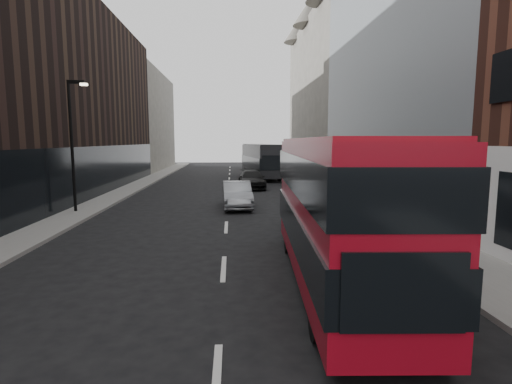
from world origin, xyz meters
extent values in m
cube|color=slate|center=(7.50, 25.00, 0.07)|extent=(3.00, 80.00, 0.15)
cube|color=slate|center=(-8.00, 25.00, 0.07)|extent=(2.00, 80.00, 0.15)
cube|color=#9A9FA4|center=(11.50, 21.00, 10.00)|extent=(5.00, 22.00, 20.00)
cube|color=silver|center=(9.15, 21.00, 1.90)|extent=(0.35, 21.00, 3.80)
cube|color=#635F57|center=(11.50, 44.00, 9.00)|extent=(5.00, 24.00, 18.00)
cone|color=#635F57|center=(9.50, 44.00, 19.50)|extent=(4.00, 4.00, 3.00)
cone|color=#635F57|center=(9.50, 52.00, 19.50)|extent=(4.00, 4.00, 3.00)
cube|color=black|center=(-11.50, 30.00, 7.00)|extent=(5.00, 24.00, 14.00)
cube|color=#635F57|center=(-11.50, 52.00, 6.50)|extent=(5.00, 20.00, 13.00)
cylinder|color=black|center=(-8.30, 18.00, 3.65)|extent=(0.16, 0.16, 7.00)
cube|color=black|center=(-7.90, 18.00, 7.05)|extent=(0.90, 0.15, 0.18)
cube|color=#FFF2CC|center=(-7.50, 18.00, 6.93)|extent=(0.35, 0.22, 0.12)
cube|color=maroon|center=(3.10, 6.44, 2.16)|extent=(2.76, 10.00, 3.60)
cube|color=black|center=(3.10, 6.44, 1.57)|extent=(2.89, 10.06, 0.99)
cube|color=black|center=(3.10, 6.44, 3.10)|extent=(2.89, 10.06, 0.99)
cube|color=black|center=(2.84, 1.46, 1.71)|extent=(1.91, 0.18, 1.26)
cube|color=black|center=(3.36, 11.41, 1.71)|extent=(1.91, 0.18, 1.26)
cube|color=maroon|center=(3.10, 6.44, 3.99)|extent=(2.65, 9.60, 0.12)
cylinder|color=black|center=(2.30, 9.65, 0.45)|extent=(0.32, 0.91, 0.90)
cylinder|color=black|center=(4.24, 9.55, 0.45)|extent=(0.32, 0.91, 0.90)
cylinder|color=black|center=(1.97, 3.32, 0.45)|extent=(0.32, 0.91, 0.90)
cylinder|color=black|center=(3.91, 3.22, 0.45)|extent=(0.32, 0.91, 0.90)
cube|color=black|center=(3.47, 38.48, 1.96)|extent=(3.85, 11.28, 3.11)
cube|color=black|center=(3.47, 38.48, 1.76)|extent=(3.97, 11.34, 1.11)
cube|color=black|center=(4.15, 32.97, 1.91)|extent=(2.13, 0.34, 1.41)
cube|color=black|center=(2.79, 43.99, 1.91)|extent=(2.13, 0.34, 1.41)
cube|color=black|center=(3.47, 38.48, 3.55)|extent=(3.69, 10.82, 0.12)
cylinder|color=black|center=(1.94, 41.85, 0.50)|extent=(0.42, 1.03, 1.00)
cylinder|color=black|center=(4.13, 42.13, 0.50)|extent=(0.42, 1.03, 1.00)
cylinder|color=black|center=(2.81, 34.84, 0.50)|extent=(0.42, 1.03, 1.00)
cylinder|color=black|center=(5.00, 35.11, 0.50)|extent=(0.42, 1.03, 1.00)
imported|color=black|center=(3.66, 12.63, 0.73)|extent=(2.07, 4.41, 1.46)
imported|color=gray|center=(0.58, 19.54, 0.77)|extent=(1.84, 4.75, 1.54)
imported|color=black|center=(1.95, 29.25, 0.74)|extent=(2.24, 5.18, 1.49)
camera|label=1|loc=(0.28, -4.13, 3.98)|focal=28.00mm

